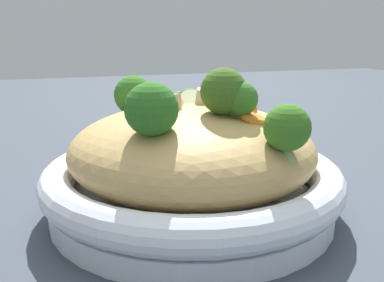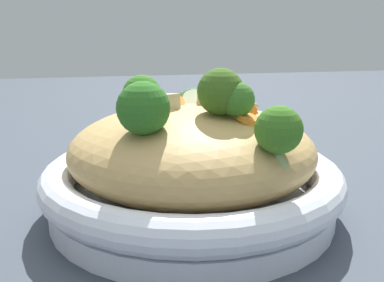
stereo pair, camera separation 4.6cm
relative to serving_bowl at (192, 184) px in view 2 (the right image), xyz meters
name	(u,v)px [view 2 (the right image)]	position (x,y,z in m)	size (l,w,h in m)	color
ground_plane	(192,210)	(0.00, 0.00, -0.03)	(3.00, 3.00, 0.00)	#3B434E
serving_bowl	(192,184)	(0.00, 0.00, 0.00)	(0.33, 0.33, 0.06)	white
noodle_heap	(192,149)	(0.00, 0.00, 0.04)	(0.27, 0.27, 0.10)	tan
broccoli_florets	(186,103)	(0.01, 0.02, 0.10)	(0.17, 0.28, 0.08)	#9BBB7C
carrot_coins	(218,106)	(-0.03, -0.01, 0.09)	(0.10, 0.14, 0.03)	orange
zucchini_slices	(208,102)	(-0.02, -0.02, 0.09)	(0.08, 0.06, 0.03)	beige
chicken_chunks	(188,102)	(0.00, -0.02, 0.09)	(0.10, 0.09, 0.03)	beige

